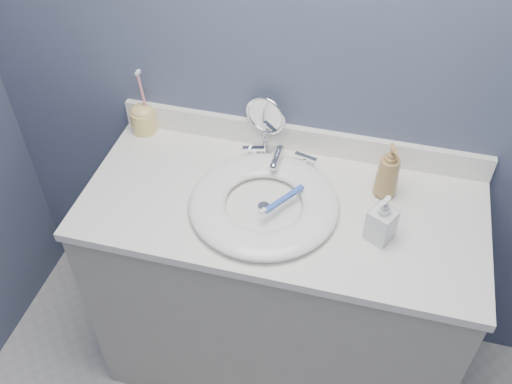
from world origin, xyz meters
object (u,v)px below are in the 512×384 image
(makeup_mirror, at_px, (265,121))
(soap_bottle_amber, at_px, (388,171))
(soap_bottle_clear, at_px, (382,218))
(toothbrush_holder, at_px, (143,117))

(makeup_mirror, bearing_deg, soap_bottle_amber, -3.17)
(soap_bottle_clear, bearing_deg, soap_bottle_amber, 117.97)
(makeup_mirror, height_order, soap_bottle_amber, makeup_mirror)
(soap_bottle_amber, bearing_deg, toothbrush_holder, 152.24)
(makeup_mirror, relative_size, soap_bottle_clear, 1.34)
(soap_bottle_amber, height_order, soap_bottle_clear, soap_bottle_amber)
(makeup_mirror, xyz_separation_m, soap_bottle_clear, (0.41, -0.30, -0.04))
(soap_bottle_amber, relative_size, soap_bottle_clear, 1.23)
(soap_bottle_clear, relative_size, toothbrush_holder, 0.63)
(makeup_mirror, height_order, soap_bottle_clear, makeup_mirror)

